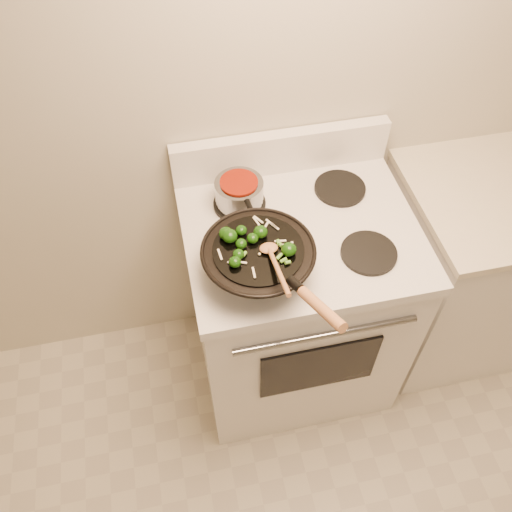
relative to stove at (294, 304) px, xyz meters
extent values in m
plane|color=beige|center=(0.04, 0.33, 0.83)|extent=(3.50, 0.00, 3.50)
cube|color=white|center=(0.00, 0.00, -0.03)|extent=(0.76, 0.64, 0.88)
cube|color=white|center=(0.00, 0.00, 0.43)|extent=(0.78, 0.66, 0.04)
cube|color=white|center=(0.00, 0.30, 0.53)|extent=(0.78, 0.05, 0.16)
cylinder|color=gray|center=(0.00, -0.33, 0.31)|extent=(0.60, 0.02, 0.02)
cube|color=black|center=(0.00, -0.33, 0.08)|extent=(0.42, 0.01, 0.28)
cylinder|color=black|center=(-0.18, -0.15, 0.46)|extent=(0.18, 0.18, 0.01)
cylinder|color=black|center=(0.18, -0.15, 0.46)|extent=(0.18, 0.18, 0.01)
cylinder|color=black|center=(-0.18, 0.15, 0.46)|extent=(0.18, 0.18, 0.01)
cylinder|color=black|center=(0.18, 0.15, 0.46)|extent=(0.18, 0.18, 0.01)
cube|color=white|center=(0.83, 0.03, -0.03)|extent=(0.77, 0.60, 0.88)
torus|color=black|center=(-0.18, -0.15, 0.56)|extent=(0.34, 0.34, 0.01)
cylinder|color=black|center=(-0.18, -0.15, 0.56)|extent=(0.27, 0.27, 0.01)
cylinder|color=black|center=(-0.12, -0.34, 0.62)|extent=(0.04, 0.06, 0.04)
cylinder|color=#B07245|center=(-0.08, -0.45, 0.65)|extent=(0.09, 0.18, 0.08)
ellipsoid|color=#113908|center=(-0.16, -0.10, 0.58)|extent=(0.04, 0.04, 0.04)
cylinder|color=#547E2D|center=(-0.15, -0.10, 0.57)|extent=(0.01, 0.02, 0.02)
ellipsoid|color=#113908|center=(-0.10, -0.19, 0.59)|extent=(0.05, 0.05, 0.04)
ellipsoid|color=#113908|center=(-0.22, -0.08, 0.58)|extent=(0.03, 0.03, 0.03)
ellipsoid|color=#113908|center=(-0.24, -0.17, 0.58)|extent=(0.03, 0.03, 0.03)
cylinder|color=#547E2D|center=(-0.23, -0.17, 0.57)|extent=(0.01, 0.02, 0.01)
ellipsoid|color=#113908|center=(-0.26, -0.20, 0.58)|extent=(0.04, 0.04, 0.03)
ellipsoid|color=#113908|center=(-0.26, -0.09, 0.58)|extent=(0.04, 0.04, 0.04)
ellipsoid|color=#113908|center=(-0.26, -0.09, 0.58)|extent=(0.04, 0.04, 0.03)
cylinder|color=#547E2D|center=(-0.25, -0.09, 0.57)|extent=(0.02, 0.02, 0.01)
ellipsoid|color=#113908|center=(-0.25, -0.10, 0.59)|extent=(0.05, 0.05, 0.04)
ellipsoid|color=#113908|center=(-0.19, -0.12, 0.58)|extent=(0.03, 0.03, 0.03)
ellipsoid|color=#113908|center=(-0.23, -0.13, 0.58)|extent=(0.03, 0.03, 0.03)
cylinder|color=#547E2D|center=(-0.22, -0.13, 0.57)|extent=(0.01, 0.02, 0.01)
cube|color=white|center=(-0.11, -0.08, 0.57)|extent=(0.02, 0.03, 0.00)
cube|color=white|center=(-0.11, -0.14, 0.57)|extent=(0.04, 0.01, 0.00)
cube|color=white|center=(-0.24, -0.19, 0.57)|extent=(0.04, 0.02, 0.00)
cube|color=white|center=(-0.18, -0.10, 0.57)|extent=(0.04, 0.02, 0.00)
cube|color=white|center=(-0.16, -0.04, 0.57)|extent=(0.03, 0.04, 0.00)
cube|color=white|center=(-0.10, -0.15, 0.57)|extent=(0.05, 0.01, 0.00)
cube|color=white|center=(-0.29, -0.15, 0.57)|extent=(0.01, 0.04, 0.00)
cube|color=white|center=(-0.12, -0.07, 0.57)|extent=(0.03, 0.04, 0.00)
cube|color=white|center=(-0.14, -0.08, 0.57)|extent=(0.03, 0.04, 0.00)
cube|color=white|center=(-0.21, -0.24, 0.57)|extent=(0.01, 0.04, 0.00)
cube|color=white|center=(-0.16, -0.05, 0.57)|extent=(0.02, 0.04, 0.00)
cube|color=white|center=(-0.26, -0.18, 0.57)|extent=(0.03, 0.02, 0.00)
cylinder|color=#62A435|center=(-0.11, -0.16, 0.58)|extent=(0.02, 0.02, 0.01)
cylinder|color=#62A435|center=(-0.12, -0.15, 0.58)|extent=(0.02, 0.03, 0.02)
cylinder|color=#62A435|center=(-0.11, -0.23, 0.58)|extent=(0.03, 0.02, 0.02)
cylinder|color=#62A435|center=(-0.22, -0.08, 0.58)|extent=(0.02, 0.03, 0.02)
cylinder|color=#62A435|center=(-0.12, -0.21, 0.58)|extent=(0.02, 0.02, 0.01)
cylinder|color=#62A435|center=(-0.13, -0.20, 0.58)|extent=(0.02, 0.01, 0.01)
cylinder|color=#62A435|center=(-0.10, -0.18, 0.58)|extent=(0.03, 0.02, 0.02)
cylinder|color=#62A435|center=(-0.23, -0.17, 0.58)|extent=(0.02, 0.03, 0.02)
sphere|color=beige|center=(-0.16, -0.10, 0.57)|extent=(0.01, 0.01, 0.01)
sphere|color=beige|center=(-0.11, -0.19, 0.57)|extent=(0.01, 0.01, 0.01)
sphere|color=beige|center=(-0.18, -0.18, 0.57)|extent=(0.01, 0.01, 0.01)
ellipsoid|color=#B07245|center=(-0.15, -0.16, 0.58)|extent=(0.06, 0.04, 0.01)
cylinder|color=#B07245|center=(-0.15, -0.28, 0.61)|extent=(0.01, 0.22, 0.09)
cylinder|color=gray|center=(-0.18, 0.15, 0.51)|extent=(0.16, 0.16, 0.09)
cylinder|color=maroon|center=(-0.18, 0.15, 0.56)|extent=(0.13, 0.13, 0.01)
cylinder|color=black|center=(-0.16, 0.02, 0.55)|extent=(0.03, 0.10, 0.02)
camera|label=1|loc=(-0.40, -1.14, 1.79)|focal=38.00mm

